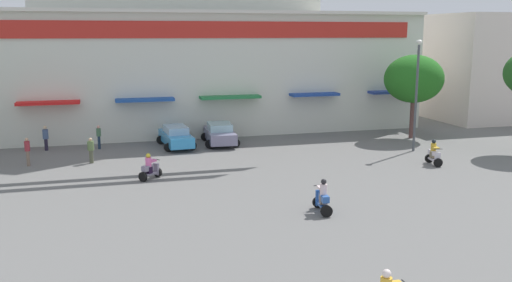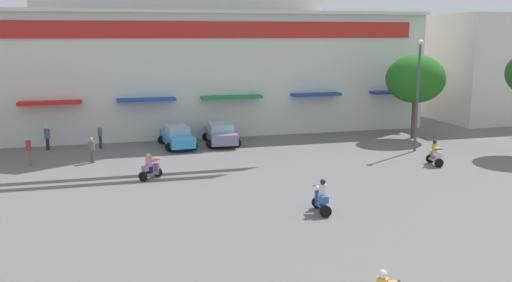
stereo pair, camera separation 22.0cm
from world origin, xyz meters
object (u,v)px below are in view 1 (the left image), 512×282
scooter_rider_2 (150,168)px  pedestrian_1 (91,149)px  parked_car_0 (176,136)px  scooter_rider_0 (323,198)px  plaza_tree_3 (414,79)px  pedestrian_0 (99,135)px  pedestrian_2 (27,150)px  scooter_rider_3 (434,154)px  parked_car_1 (220,134)px  pedestrian_4 (46,137)px  streetlamp_near (417,88)px

scooter_rider_2 → pedestrian_1: bearing=122.9°
parked_car_0 → scooter_rider_0: 16.47m
plaza_tree_3 → pedestrian_1: bearing=-174.8°
pedestrian_0 → pedestrian_2: (-4.05, -3.97, 0.05)m
plaza_tree_3 → scooter_rider_3: size_ratio=4.06×
scooter_rider_2 → plaza_tree_3: bearing=19.1°
pedestrian_0 → scooter_rider_2: bearing=-73.7°
scooter_rider_2 → pedestrian_0: 9.36m
parked_car_1 → pedestrian_4: bearing=174.8°
scooter_rider_0 → pedestrian_0: bearing=119.4°
pedestrian_0 → pedestrian_4: bearing=172.0°
pedestrian_4 → streetlamp_near: streetlamp_near is taller
parked_car_0 → scooter_rider_3: size_ratio=3.00×
parked_car_0 → pedestrian_4: size_ratio=2.75×
scooter_rider_3 → pedestrian_1: bearing=163.3°
streetlamp_near → pedestrian_4: bearing=164.0°
pedestrian_1 → pedestrian_2: bearing=176.4°
parked_car_0 → scooter_rider_3: bearing=-33.4°
parked_car_1 → pedestrian_4: pedestrian_4 is taller
plaza_tree_3 → pedestrian_0: plaza_tree_3 is taller
pedestrian_0 → pedestrian_1: size_ratio=1.04×
parked_car_0 → pedestrian_4: (-8.53, 1.28, 0.19)m
parked_car_1 → pedestrian_4: (-11.66, 1.05, 0.18)m
parked_car_0 → parked_car_1: (3.13, 0.23, 0.01)m
scooter_rider_0 → streetlamp_near: streetlamp_near is taller
scooter_rider_0 → streetlamp_near: bearing=44.0°
parked_car_0 → pedestrian_1: bearing=-148.6°
pedestrian_0 → pedestrian_2: bearing=-135.6°
scooter_rider_2 → pedestrian_4: 11.24m
pedestrian_4 → plaza_tree_3: bearing=-5.7°
plaza_tree_3 → pedestrian_4: 26.32m
scooter_rider_2 → pedestrian_0: bearing=106.3°
plaza_tree_3 → pedestrian_0: (-22.53, 2.09, -3.48)m
parked_car_1 → pedestrian_0: pedestrian_0 is taller
plaza_tree_3 → scooter_rider_2: 21.40m
streetlamp_near → pedestrian_1: bearing=174.2°
parked_car_1 → scooter_rider_0: scooter_rider_0 is taller
scooter_rider_2 → scooter_rider_0: bearing=-48.7°
pedestrian_2 → pedestrian_4: pedestrian_2 is taller
parked_car_0 → pedestrian_2: (-9.15, -3.17, 0.23)m
scooter_rider_0 → pedestrian_4: bearing=126.8°
pedestrian_1 → pedestrian_4: bearing=122.4°
parked_car_1 → pedestrian_2: (-12.28, -3.40, 0.22)m
scooter_rider_2 → scooter_rider_3: (16.60, -1.14, 0.04)m
scooter_rider_3 → pedestrian_2: size_ratio=0.90×
scooter_rider_3 → streetlamp_near: bearing=75.8°
parked_car_0 → scooter_rider_3: scooter_rider_3 is taller
pedestrian_1 → pedestrian_4: size_ratio=0.94×
plaza_tree_3 → scooter_rider_3: (-3.30, -8.03, -3.77)m
pedestrian_0 → streetlamp_near: streetlamp_near is taller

